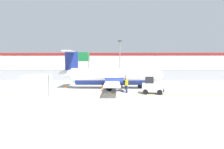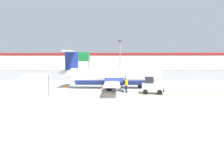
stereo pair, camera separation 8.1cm
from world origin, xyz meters
name	(u,v)px [view 1 (the left image)]	position (x,y,z in m)	size (l,w,h in m)	color
ground_plane	(122,94)	(0.00, 2.00, 0.00)	(140.00, 140.00, 0.01)	#ADA89E
perimeter_fence	(120,75)	(0.00, 18.00, 1.12)	(98.00, 0.10, 2.10)	gray
parking_lot_strip	(119,76)	(0.00, 29.50, 0.06)	(98.00, 17.00, 0.12)	#38383A
background_building	(119,63)	(0.00, 47.99, 3.26)	(91.00, 8.10, 6.50)	beige
commuter_airplane	(114,76)	(-0.99, 6.72, 1.60)	(13.83, 16.02, 4.92)	white
baggage_tug	(152,86)	(3.29, 2.34, 0.86)	(2.49, 1.74, 1.88)	silver
ground_crew_worker	(127,84)	(0.53, 3.01, 0.95)	(0.40, 0.55, 1.70)	#191E4C
cargo_container	(37,86)	(-8.61, 0.44, 1.10)	(2.57, 2.20, 2.20)	silver
traffic_cone_near_left	(102,86)	(-2.47, 6.48, 0.31)	(0.36, 0.36, 0.64)	orange
traffic_cone_near_right	(66,85)	(-7.55, 7.39, 0.31)	(0.36, 0.36, 0.64)	orange
parked_car_0	(71,72)	(-13.35, 35.46, 0.89)	(4.28, 2.17, 1.58)	red
parked_car_1	(94,74)	(-5.72, 25.87, 0.89)	(4.29, 2.19, 1.58)	#B28C19
parked_car_2	(117,73)	(-0.54, 28.93, 0.89)	(4.38, 2.42, 1.58)	gray
parked_car_3	(142,72)	(5.97, 31.69, 0.89)	(4.37, 2.39, 1.58)	#B28C19
parked_car_4	(179,73)	(14.55, 29.43, 0.89)	(4.39, 2.43, 1.58)	silver
apron_light_pole	(120,58)	(-0.05, 15.28, 4.30)	(0.70, 0.30, 7.27)	slate
highway_sign	(80,59)	(-7.87, 20.46, 4.14)	(3.60, 0.14, 5.50)	slate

